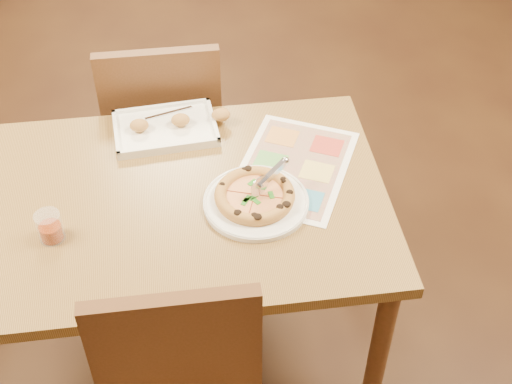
{
  "coord_description": "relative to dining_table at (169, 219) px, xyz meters",
  "views": [
    {
      "loc": [
        0.06,
        -1.51,
        2.18
      ],
      "look_at": [
        0.26,
        -0.06,
        0.77
      ],
      "focal_mm": 50.0,
      "sensor_mm": 36.0,
      "label": 1
    }
  ],
  "objects": [
    {
      "name": "menu",
      "position": [
        0.39,
        0.09,
        0.09
      ],
      "size": [
        0.48,
        0.54,
        0.0
      ],
      "primitive_type": "cube",
      "rotation": [
        0.0,
        0.0,
        -0.45
      ],
      "color": "white",
      "rests_on": "dining_table"
    },
    {
      "name": "dining_table",
      "position": [
        0.0,
        0.0,
        0.0
      ],
      "size": [
        1.3,
        0.85,
        0.72
      ],
      "color": "olive",
      "rests_on": "ground"
    },
    {
      "name": "room",
      "position": [
        0.0,
        0.0,
        0.72
      ],
      "size": [
        7.0,
        7.0,
        7.0
      ],
      "color": "black",
      "rests_on": "ground"
    },
    {
      "name": "pizza_cutter",
      "position": [
        0.3,
        -0.03,
        0.17
      ],
      "size": [
        0.12,
        0.09,
        0.08
      ],
      "rotation": [
        0.0,
        0.0,
        0.6
      ],
      "color": "silver",
      "rests_on": "pizza"
    },
    {
      "name": "chair_far",
      "position": [
        -0.0,
        0.6,
        -0.07
      ],
      "size": [
        0.42,
        0.42,
        0.47
      ],
      "rotation": [
        0.0,
        0.0,
        3.14
      ],
      "color": "brown",
      "rests_on": "ground"
    },
    {
      "name": "plate",
      "position": [
        0.26,
        -0.06,
        0.09
      ],
      "size": [
        0.4,
        0.4,
        0.02
      ],
      "primitive_type": "cylinder",
      "rotation": [
        0.0,
        0.0,
        -0.37
      ],
      "color": "white",
      "rests_on": "dining_table"
    },
    {
      "name": "appetizer_tray",
      "position": [
        0.02,
        0.31,
        0.1
      ],
      "size": [
        0.39,
        0.25,
        0.06
      ],
      "rotation": [
        0.0,
        0.0,
        0.08
      ],
      "color": "white",
      "rests_on": "dining_table"
    },
    {
      "name": "glass_tumbler",
      "position": [
        -0.32,
        -0.11,
        0.12
      ],
      "size": [
        0.07,
        0.07,
        0.09
      ],
      "rotation": [
        0.0,
        0.0,
        -0.21
      ],
      "color": "maroon",
      "rests_on": "dining_table"
    },
    {
      "name": "pizza",
      "position": [
        0.25,
        -0.05,
        0.11
      ],
      "size": [
        0.24,
        0.24,
        0.04
      ],
      "rotation": [
        0.0,
        0.0,
        -0.33
      ],
      "color": "gold",
      "rests_on": "plate"
    }
  ]
}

